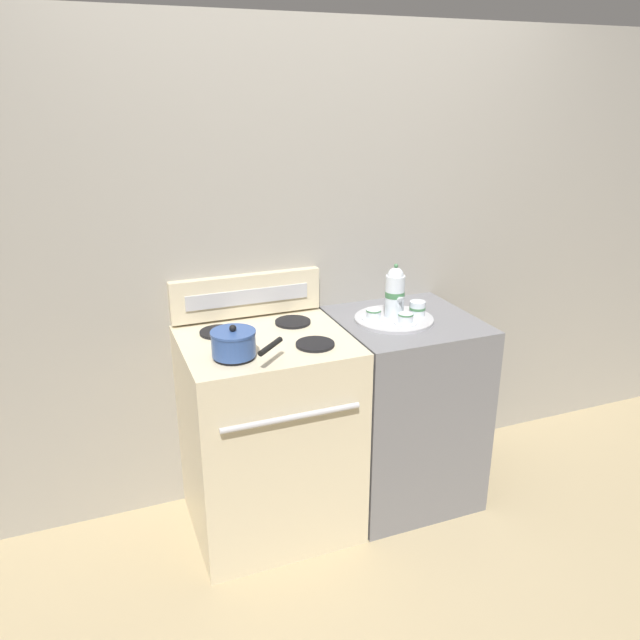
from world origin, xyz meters
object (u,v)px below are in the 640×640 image
(teapot, at_px, (395,292))
(creamer_jug, at_px, (417,308))
(saucepan, at_px, (234,343))
(serving_tray, at_px, (394,319))
(stove, at_px, (269,434))
(teacup_right, at_px, (373,315))
(teacup_left, at_px, (406,318))

(teapot, height_order, creamer_jug, teapot)
(saucepan, xyz_separation_m, serving_tray, (0.78, 0.15, -0.06))
(saucepan, bearing_deg, teapot, 11.95)
(saucepan, relative_size, creamer_jug, 3.62)
(stove, relative_size, creamer_jug, 12.56)
(teapot, bearing_deg, teacup_right, -177.54)
(teacup_left, bearing_deg, creamer_jug, 37.84)
(saucepan, bearing_deg, creamer_jug, 9.18)
(teacup_left, distance_m, creamer_jug, 0.13)
(teacup_right, bearing_deg, creamer_jug, -4.65)
(serving_tray, relative_size, teacup_right, 3.50)
(teacup_left, bearing_deg, serving_tray, 98.12)
(saucepan, distance_m, teapot, 0.81)
(creamer_jug, bearing_deg, teacup_left, -142.16)
(saucepan, height_order, teacup_right, saucepan)
(serving_tray, relative_size, teacup_left, 3.50)
(creamer_jug, bearing_deg, stove, -179.86)
(stove, bearing_deg, teacup_left, -7.28)
(teacup_right, bearing_deg, teapot, 2.46)
(stove, xyz_separation_m, teapot, (0.62, 0.02, 0.59))
(teapot, relative_size, creamer_jug, 3.33)
(saucepan, distance_m, teacup_left, 0.79)
(teapot, distance_m, teacup_right, 0.14)
(saucepan, distance_m, serving_tray, 0.79)
(teapot, xyz_separation_m, teacup_right, (-0.11, -0.00, -0.09))
(saucepan, height_order, creamer_jug, saucepan)
(saucepan, xyz_separation_m, creamer_jug, (0.89, 0.14, -0.02))
(serving_tray, bearing_deg, stove, -179.45)
(teacup_right, height_order, creamer_jug, creamer_jug)
(creamer_jug, bearing_deg, teapot, 168.35)
(serving_tray, bearing_deg, creamer_jug, -2.01)
(teacup_right, distance_m, creamer_jug, 0.21)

